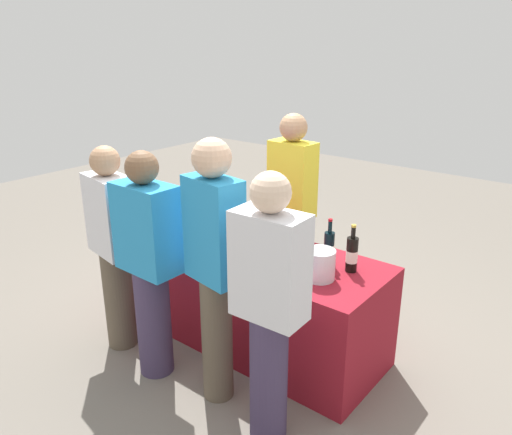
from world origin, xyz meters
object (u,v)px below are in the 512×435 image
wine_bottle_5 (352,254)px  wine_glass_1 (187,227)px  wine_glass_2 (224,235)px  wine_bottle_2 (283,231)px  wine_bottle_3 (294,239)px  wine_glass_5 (289,255)px  ice_bucket (320,265)px  wine_bottle_0 (194,209)px  guest_0 (113,244)px  guest_3 (269,304)px  guest_2 (215,263)px  wine_glass_3 (243,240)px  server_pouring (292,205)px  wine_bottle_1 (254,230)px  wine_glass_0 (178,219)px  wine_bottle_4 (329,248)px  wine_glass_4 (246,245)px  guest_1 (149,261)px

wine_bottle_5 → wine_glass_1: wine_bottle_5 is taller
wine_glass_2 → wine_bottle_2: bearing=43.6°
wine_bottle_5 → wine_bottle_3: bearing=179.4°
wine_glass_2 → wine_glass_5: (0.55, 0.03, -0.02)m
wine_glass_5 → ice_bucket: 0.25m
wine_bottle_0 → guest_0: (-0.03, -0.78, -0.06)m
wine_bottle_5 → ice_bucket: wine_bottle_5 is taller
wine_bottle_5 → guest_3: 0.83m
guest_2 → wine_glass_3: bearing=122.7°
wine_glass_1 → server_pouring: bearing=63.6°
wine_bottle_1 → ice_bucket: wine_bottle_1 is taller
wine_bottle_3 → wine_glass_1: 0.84m
wine_bottle_2 → guest_2: 0.82m
wine_bottle_2 → wine_bottle_5: 0.59m
wine_glass_0 → wine_glass_2: size_ratio=0.97×
wine_glass_1 → wine_glass_5: 0.90m
wine_bottle_0 → wine_glass_3: size_ratio=2.57×
wine_bottle_4 → server_pouring: size_ratio=0.20×
wine_bottle_1 → wine_glass_5: size_ratio=2.39×
wine_bottle_2 → wine_glass_2: (-0.31, -0.30, -0.01)m
wine_bottle_4 → wine_glass_1: bearing=-166.2°
guest_2 → guest_3: (0.47, -0.07, -0.08)m
wine_glass_1 → wine_glass_4: size_ratio=0.90×
wine_bottle_1 → wine_bottle_2: bearing=21.0°
wine_bottle_2 → wine_glass_0: wine_bottle_2 is taller
wine_bottle_2 → wine_glass_1: (-0.66, -0.33, -0.02)m
wine_bottle_2 → wine_glass_0: size_ratio=2.32×
wine_bottle_1 → wine_bottle_4: (0.64, 0.02, 0.01)m
wine_glass_1 → guest_1: 0.60m
wine_bottle_2 → guest_1: (-0.44, -0.89, -0.04)m
wine_glass_4 → wine_bottle_0: bearing=159.8°
wine_glass_4 → wine_glass_5: bearing=15.5°
wine_glass_1 → wine_glass_2: size_ratio=0.96×
wine_bottle_5 → ice_bucket: 0.25m
wine_glass_4 → guest_0: guest_0 is taller
guest_2 → guest_3: size_ratio=1.06×
server_pouring → guest_0: (-0.63, -1.32, -0.09)m
guest_0 → wine_bottle_1: bearing=58.0°
wine_bottle_0 → server_pouring: server_pouring is taller
wine_bottle_0 → wine_glass_0: (0.04, -0.22, -0.02)m
wine_bottle_1 → guest_0: (-0.68, -0.76, -0.04)m
ice_bucket → wine_bottle_5: bearing=65.6°
wine_glass_1 → guest_0: (-0.23, -0.50, -0.04)m
wine_bottle_4 → guest_1: 1.20m
wine_glass_2 → guest_3: bearing=-34.5°
wine_bottle_2 → wine_glass_2: 0.43m
wine_glass_1 → wine_glass_3: wine_glass_1 is taller
wine_bottle_5 → guest_2: (-0.51, -0.76, 0.06)m
wine_bottle_3 → ice_bucket: bearing=-32.8°
wine_bottle_1 → server_pouring: size_ratio=0.18×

